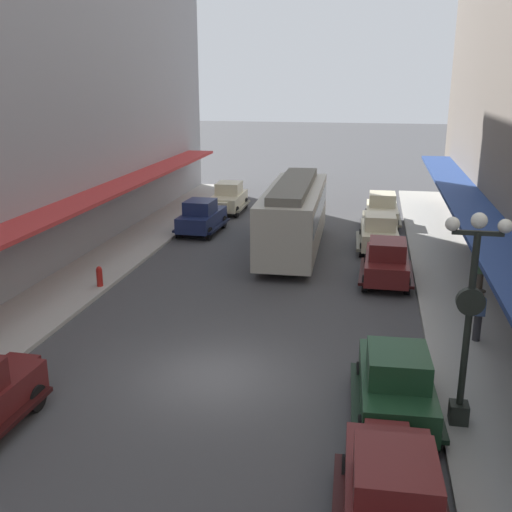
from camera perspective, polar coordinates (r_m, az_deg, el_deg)
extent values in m
plane|color=#424244|center=(17.49, -3.83, -11.22)|extent=(200.00, 200.00, 0.00)
cube|color=#A8A59E|center=(17.31, 21.58, -12.47)|extent=(3.00, 60.00, 0.15)
cube|color=#591919|center=(17.43, -21.16, -9.58)|extent=(0.94, 0.38, 0.52)
cube|color=black|center=(15.57, -22.33, -14.52)|extent=(0.31, 3.51, 0.12)
cylinder|color=black|center=(16.65, -20.06, -12.46)|extent=(0.23, 0.68, 0.68)
cube|color=#591919|center=(12.03, 12.70, -21.85)|extent=(1.84, 3.96, 0.80)
cube|color=#591919|center=(11.38, 13.03, -19.65)|extent=(1.50, 1.75, 0.70)
cube|color=#8C9EA8|center=(11.38, 13.03, -19.65)|extent=(1.43, 1.71, 0.42)
cube|color=#591919|center=(13.74, 12.20, -16.19)|extent=(0.95, 0.39, 0.52)
cylinder|color=black|center=(13.32, 8.57, -19.47)|extent=(0.24, 0.69, 0.68)
cylinder|color=black|center=(13.44, 15.89, -19.61)|extent=(0.24, 0.69, 0.68)
cube|color=beige|center=(35.00, 11.76, 3.99)|extent=(1.75, 3.92, 0.80)
cube|color=beige|center=(35.10, 11.83, 5.28)|extent=(1.46, 1.72, 0.70)
cube|color=#8C9EA8|center=(35.10, 11.83, 5.28)|extent=(1.39, 1.68, 0.42)
cube|color=beige|center=(32.91, 11.83, 3.29)|extent=(0.94, 0.37, 0.52)
cube|color=#6D6856|center=(35.11, 13.28, 3.40)|extent=(0.28, 3.51, 0.12)
cube|color=#6D6856|center=(35.06, 10.18, 3.57)|extent=(0.28, 3.51, 0.12)
cylinder|color=black|center=(33.79, 13.13, 2.77)|extent=(0.23, 0.68, 0.68)
cylinder|color=black|center=(33.75, 10.39, 2.91)|extent=(0.23, 0.68, 0.68)
cylinder|color=black|center=(36.45, 12.96, 3.77)|extent=(0.23, 0.68, 0.68)
cylinder|color=black|center=(36.41, 10.42, 3.90)|extent=(0.23, 0.68, 0.68)
cube|color=#193D23|center=(15.70, 12.99, -12.01)|extent=(1.88, 3.97, 0.80)
cube|color=#193D23|center=(15.14, 13.25, -9.97)|extent=(1.52, 1.76, 0.70)
cube|color=#8C9EA8|center=(15.14, 13.25, -9.97)|extent=(1.44, 1.73, 0.42)
cube|color=#193D23|center=(17.58, 12.50, -8.57)|extent=(0.95, 0.40, 0.52)
cube|color=black|center=(15.80, 9.39, -12.94)|extent=(0.40, 3.52, 0.12)
cube|color=black|center=(15.97, 16.40, -13.08)|extent=(0.40, 3.52, 0.12)
cylinder|color=black|center=(17.04, 9.82, -10.94)|extent=(0.25, 0.69, 0.68)
cylinder|color=black|center=(17.18, 15.31, -11.08)|extent=(0.25, 0.69, 0.68)
cylinder|color=black|center=(14.67, 10.02, -15.84)|extent=(0.25, 0.69, 0.68)
cylinder|color=black|center=(14.83, 16.51, -15.93)|extent=(0.25, 0.69, 0.68)
cube|color=beige|center=(37.81, -2.64, 5.25)|extent=(1.73, 3.91, 0.80)
cube|color=beige|center=(37.91, -2.56, 6.43)|extent=(1.45, 1.71, 0.70)
cube|color=#8C9EA8|center=(37.91, -2.56, 6.43)|extent=(1.38, 1.68, 0.42)
cube|color=beige|center=(35.77, -3.41, 4.66)|extent=(0.94, 0.37, 0.52)
cube|color=#6D6856|center=(37.67, -1.22, 4.72)|extent=(0.27, 3.51, 0.12)
cube|color=#6D6856|center=(38.10, -4.03, 4.82)|extent=(0.27, 3.51, 0.12)
cylinder|color=black|center=(36.41, -1.87, 4.17)|extent=(0.23, 0.68, 0.68)
cylinder|color=black|center=(36.79, -4.34, 4.26)|extent=(0.23, 0.68, 0.68)
cylinder|color=black|center=(39.03, -1.01, 5.02)|extent=(0.23, 0.68, 0.68)
cylinder|color=black|center=(39.38, -3.33, 5.10)|extent=(0.23, 0.68, 0.68)
cube|color=#19234C|center=(32.82, -5.12, 3.45)|extent=(1.85, 3.96, 0.80)
cube|color=#19234C|center=(32.43, -5.29, 4.65)|extent=(1.51, 1.76, 0.70)
cube|color=#8C9EA8|center=(32.43, -5.29, 4.65)|extent=(1.43, 1.72, 0.42)
cube|color=#19234C|center=(34.79, -4.03, 4.31)|extent=(0.95, 0.40, 0.52)
cube|color=black|center=(33.20, -6.67, 2.99)|extent=(0.38, 3.52, 0.12)
cube|color=black|center=(32.62, -3.52, 2.83)|extent=(0.38, 3.52, 0.12)
cylinder|color=black|center=(34.43, -5.67, 3.37)|extent=(0.25, 0.69, 0.68)
cylinder|color=black|center=(33.95, -3.09, 3.24)|extent=(0.25, 0.69, 0.68)
cylinder|color=black|center=(31.93, -7.25, 2.28)|extent=(0.25, 0.69, 0.68)
cylinder|color=black|center=(31.41, -4.48, 2.12)|extent=(0.25, 0.69, 0.68)
cube|color=#591919|center=(25.31, 12.20, -0.83)|extent=(1.75, 3.92, 0.80)
cube|color=#591919|center=(24.86, 12.30, 0.65)|extent=(1.46, 1.72, 0.70)
cube|color=#8C9EA8|center=(24.86, 12.30, 0.65)|extent=(1.39, 1.68, 0.42)
cube|color=#591919|center=(27.34, 12.20, 0.58)|extent=(0.94, 0.37, 0.52)
cube|color=black|center=(25.41, 10.02, -1.39)|extent=(0.28, 3.51, 0.12)
cube|color=black|center=(25.44, 14.29, -1.64)|extent=(0.28, 3.51, 0.12)
cylinder|color=black|center=(26.73, 10.42, -0.69)|extent=(0.23, 0.68, 0.68)
cylinder|color=black|center=(26.76, 13.87, -0.89)|extent=(0.23, 0.68, 0.68)
cylinder|color=black|center=(24.14, 10.23, -2.57)|extent=(0.23, 0.68, 0.68)
cylinder|color=black|center=(24.17, 14.06, -2.79)|extent=(0.23, 0.68, 0.68)
cube|color=beige|center=(29.99, 11.51, 1.93)|extent=(1.84, 3.96, 0.80)
cube|color=beige|center=(29.57, 11.61, 3.21)|extent=(1.50, 1.75, 0.70)
cube|color=#8C9EA8|center=(29.57, 11.61, 3.21)|extent=(1.43, 1.71, 0.42)
cube|color=beige|center=(32.04, 11.38, 2.96)|extent=(0.95, 0.39, 0.52)
cube|color=#6D6856|center=(30.04, 9.67, 1.42)|extent=(0.37, 3.52, 0.12)
cube|color=#6D6856|center=(30.13, 13.28, 1.25)|extent=(0.37, 3.52, 0.12)
cylinder|color=black|center=(31.38, 9.91, 1.91)|extent=(0.24, 0.69, 0.68)
cylinder|color=black|center=(31.46, 12.85, 1.77)|extent=(0.24, 0.69, 0.68)
cylinder|color=black|center=(28.75, 9.96, 0.55)|extent=(0.24, 0.69, 0.68)
cylinder|color=black|center=(28.83, 13.17, 0.41)|extent=(0.24, 0.69, 0.68)
cube|color=#ADA899|center=(28.85, 3.58, 3.72)|extent=(2.73, 9.66, 2.70)
cube|color=#5F5C54|center=(28.55, 3.63, 6.72)|extent=(1.71, 8.67, 0.36)
cube|color=#8C9EA8|center=(28.75, 3.59, 4.64)|extent=(2.74, 8.89, 0.95)
cube|color=black|center=(26.48, 2.84, -0.91)|extent=(2.03, 1.25, 0.40)
cube|color=black|center=(32.00, 4.08, 2.14)|extent=(2.03, 1.25, 0.40)
cube|color=black|center=(15.75, 18.56, -13.82)|extent=(0.44, 0.44, 0.50)
cylinder|color=black|center=(14.74, 19.39, -5.88)|extent=(0.16, 0.16, 4.20)
cube|color=black|center=(14.11, 20.20, 2.05)|extent=(1.10, 0.10, 0.10)
sphere|color=white|center=(13.99, 18.05, 2.89)|extent=(0.32, 0.32, 0.32)
sphere|color=white|center=(14.17, 22.46, 2.61)|extent=(0.32, 0.32, 0.32)
sphere|color=white|center=(14.04, 20.31, 3.15)|extent=(0.36, 0.36, 0.36)
cylinder|color=black|center=(14.56, 19.58, -4.06)|extent=(0.64, 0.18, 0.64)
cylinder|color=silver|center=(14.66, 19.52, -3.92)|extent=(0.56, 0.02, 0.56)
cylinder|color=#B21E19|center=(24.73, -14.53, -1.99)|extent=(0.24, 0.24, 0.70)
sphere|color=#B21E19|center=(24.62, -14.60, -1.17)|extent=(0.20, 0.20, 0.20)
cylinder|color=#4C4238|center=(24.52, 20.32, -2.48)|extent=(0.24, 0.24, 0.85)
cube|color=#4C724C|center=(24.31, 20.48, -0.91)|extent=(0.36, 0.22, 0.56)
sphere|color=#9E7051|center=(24.20, 20.58, -0.01)|extent=(0.22, 0.22, 0.22)
cylinder|color=#2D2D33|center=(20.32, 20.12, -6.37)|extent=(0.24, 0.24, 0.85)
cube|color=#3F598C|center=(20.07, 20.32, -4.51)|extent=(0.36, 0.22, 0.56)
sphere|color=#9E7051|center=(19.94, 20.44, -3.43)|extent=(0.22, 0.22, 0.22)
cylinder|color=black|center=(19.90, 20.47, -3.11)|extent=(0.28, 0.28, 0.04)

